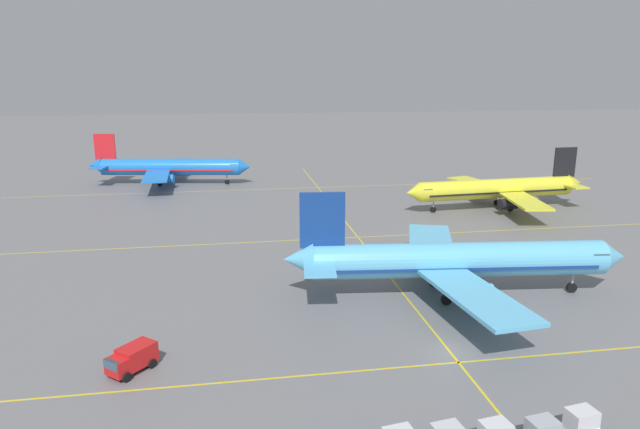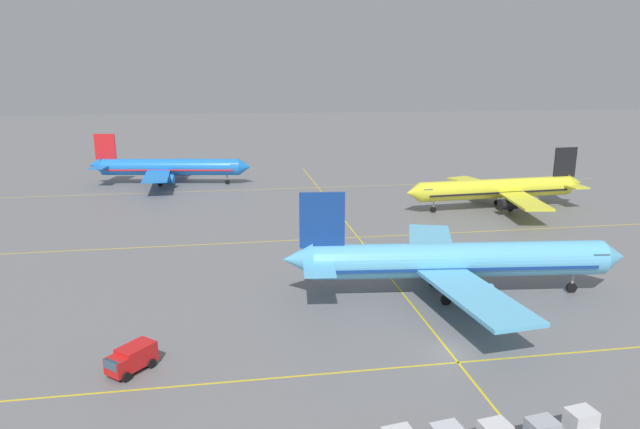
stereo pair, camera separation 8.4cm
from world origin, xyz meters
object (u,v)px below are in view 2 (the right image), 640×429
Objects in this scene: airliner_front_gate at (454,260)px; airliner_second_row at (498,189)px; baggage_cart_row_fifth at (581,422)px; airliner_third_row at (169,167)px; service_truck_catering at (131,358)px.

airliner_second_row is (23.68, 37.36, -0.37)m from airliner_front_gate.
baggage_cart_row_fifth is at bearing -111.59° from airliner_second_row.
airliner_second_row is 69.38m from airliner_third_row.
service_truck_catering is (-56.28, -48.68, -2.51)m from airliner_second_row.
airliner_front_gate is at bearing -122.37° from airliner_second_row.
airliner_third_row is at bearing 151.35° from airliner_second_row.
service_truck_catering is at bearing 156.61° from baggage_cart_row_fifth.
airliner_third_row is 102.28m from baggage_cart_row_fifth.
service_truck_catering is at bearing -160.84° from airliner_front_gate.
airliner_front_gate is 1.10× the size of airliner_second_row.
service_truck_catering is (4.60, -81.95, -2.62)m from airliner_third_row.
airliner_third_row reaches higher than baggage_cart_row_fifth.
airliner_second_row is at bearing 40.86° from service_truck_catering.
airliner_front_gate is at bearing 19.16° from service_truck_catering.
airliner_third_row is 82.12m from service_truck_catering.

